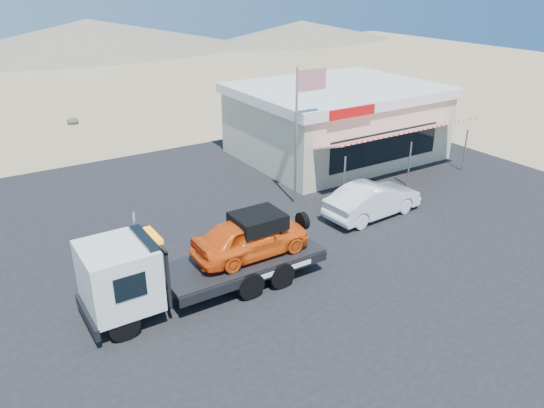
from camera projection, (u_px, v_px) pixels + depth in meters
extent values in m
plane|color=#A0855B|center=(256.00, 277.00, 18.08)|extent=(120.00, 120.00, 0.00)
cube|color=black|center=(261.00, 230.00, 21.37)|extent=(32.00, 24.00, 0.02)
cylinder|color=black|center=(124.00, 326.00, 14.82)|extent=(0.90, 0.27, 0.90)
cylinder|color=black|center=(105.00, 295.00, 16.21)|extent=(0.90, 0.27, 0.90)
cylinder|color=black|center=(249.00, 284.00, 16.80)|extent=(0.90, 0.49, 0.90)
cylinder|color=black|center=(223.00, 260.00, 18.19)|extent=(0.90, 0.49, 0.90)
cylinder|color=black|center=(279.00, 274.00, 17.37)|extent=(0.90, 0.49, 0.90)
cylinder|color=black|center=(252.00, 251.00, 18.76)|extent=(0.90, 0.49, 0.90)
cube|color=black|center=(215.00, 274.00, 17.09)|extent=(7.36, 0.90, 0.27)
cube|color=silver|center=(119.00, 276.00, 15.21)|extent=(1.97, 2.11, 1.88)
cube|color=black|center=(145.00, 249.00, 15.38)|extent=(0.31, 1.79, 0.81)
cube|color=black|center=(156.00, 266.00, 15.78)|extent=(0.09, 1.97, 1.79)
cube|color=orange|center=(153.00, 235.00, 15.37)|extent=(0.22, 1.08, 0.13)
cube|color=black|center=(242.00, 259.00, 17.47)|extent=(5.38, 2.06, 0.13)
imported|color=#F95610|center=(251.00, 237.00, 17.35)|extent=(3.95, 1.59, 1.35)
cube|color=black|center=(258.00, 221.00, 17.28)|extent=(1.62, 1.35, 0.49)
imported|color=silver|center=(373.00, 200.00, 22.30)|extent=(4.54, 1.85, 1.46)
cube|color=#C1AF92|center=(335.00, 125.00, 29.50)|extent=(10.00, 8.00, 3.40)
cube|color=white|center=(337.00, 90.00, 28.71)|extent=(10.40, 8.40, 0.50)
cube|color=red|center=(353.00, 112.00, 24.19)|extent=(2.60, 0.12, 0.45)
cube|color=black|center=(385.00, 147.00, 26.47)|extent=(7.00, 0.06, 1.60)
cube|color=red|center=(400.00, 133.00, 25.40)|extent=(9.00, 1.73, 0.61)
cylinder|color=#99999E|center=(344.00, 180.00, 23.37)|extent=(0.08, 0.08, 2.20)
cylinder|color=#99999E|center=(409.00, 164.00, 25.33)|extent=(0.08, 0.08, 2.20)
cylinder|color=#99999E|center=(465.00, 150.00, 27.29)|extent=(0.08, 0.08, 2.20)
cylinder|color=#99999E|center=(296.00, 138.00, 22.65)|extent=(0.10, 0.10, 6.00)
cube|color=#B20C14|center=(312.00, 80.00, 22.05)|extent=(1.50, 0.02, 0.90)
ellipsoid|color=#3C4927|center=(73.00, 121.00, 36.26)|extent=(0.79, 0.79, 0.43)
cone|color=#726B59|center=(90.00, 36.00, 67.01)|extent=(44.00, 44.00, 4.20)
cone|color=#726B59|center=(301.00, 31.00, 78.86)|extent=(32.00, 32.00, 3.00)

